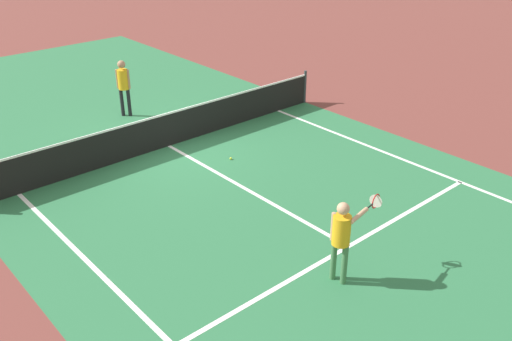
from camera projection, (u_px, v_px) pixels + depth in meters
ground_plane at (169, 146)px, 15.37m from camera, size 60.00×60.00×0.00m
court_surface_inbounds at (169, 146)px, 15.37m from camera, size 10.62×24.40×0.00m
line_sideline_left at (158, 331)px, 8.96m from camera, size 0.10×11.89×0.01m
line_sideline_right at (444, 175)px, 13.79m from camera, size 0.10×11.89×0.01m
line_service_near at (348, 246)px, 11.07m from camera, size 8.22×0.10×0.01m
line_center_service at (244, 188)px, 13.22m from camera, size 0.10×6.40×0.01m
net at (168, 129)px, 15.15m from camera, size 10.66×0.09×1.07m
player_near at (342, 233)px, 9.69m from camera, size 1.21×0.41×1.61m
player_far at (123, 82)px, 16.92m from camera, size 0.32×0.32×1.74m
tennis_ball_near_net at (231, 158)px, 14.58m from camera, size 0.07×0.07×0.07m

